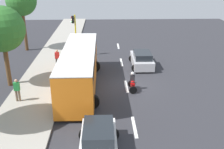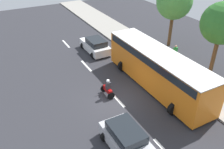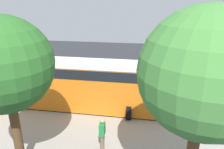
{
  "view_description": "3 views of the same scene",
  "coord_description": "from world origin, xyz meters",
  "px_view_note": "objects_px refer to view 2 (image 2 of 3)",
  "views": [
    {
      "loc": [
        1.86,
        20.12,
        9.18
      ],
      "look_at": [
        1.19,
        0.53,
        1.29
      ],
      "focal_mm": 43.36,
      "sensor_mm": 36.0,
      "label": 1
    },
    {
      "loc": [
        -7.39,
        -12.89,
        11.15
      ],
      "look_at": [
        0.65,
        1.95,
        0.98
      ],
      "focal_mm": 37.99,
      "sensor_mm": 36.0,
      "label": 2
    },
    {
      "loc": [
        15.92,
        4.38,
        6.82
      ],
      "look_at": [
        0.53,
        1.75,
        1.32
      ],
      "focal_mm": 33.15,
      "sensor_mm": 36.0,
      "label": 3
    }
  ],
  "objects_px": {
    "motorcycle": "(108,89)",
    "street_tree_south": "(174,2)",
    "city_bus": "(157,67)",
    "car_silver": "(128,141)",
    "pedestrian_near_signal": "(223,95)",
    "car_white": "(95,46)",
    "pedestrian_by_tree": "(175,53)",
    "street_tree_north": "(222,24)"
  },
  "relations": [
    {
      "from": "motorcycle",
      "to": "street_tree_south",
      "type": "bearing_deg",
      "value": 26.37
    },
    {
      "from": "city_bus",
      "to": "street_tree_south",
      "type": "xyz_separation_m",
      "value": [
        6.45,
        5.97,
        3.09
      ]
    },
    {
      "from": "car_silver",
      "to": "motorcycle",
      "type": "relative_size",
      "value": 2.75
    },
    {
      "from": "car_silver",
      "to": "city_bus",
      "type": "relative_size",
      "value": 0.38
    },
    {
      "from": "city_bus",
      "to": "pedestrian_near_signal",
      "type": "relative_size",
      "value": 6.51
    },
    {
      "from": "car_white",
      "to": "city_bus",
      "type": "xyz_separation_m",
      "value": [
        1.6,
        -8.48,
        1.13
      ]
    },
    {
      "from": "city_bus",
      "to": "street_tree_south",
      "type": "height_order",
      "value": "street_tree_south"
    },
    {
      "from": "car_silver",
      "to": "pedestrian_by_tree",
      "type": "distance_m",
      "value": 12.3
    },
    {
      "from": "motorcycle",
      "to": "street_tree_north",
      "type": "height_order",
      "value": "street_tree_north"
    },
    {
      "from": "pedestrian_near_signal",
      "to": "pedestrian_by_tree",
      "type": "bearing_deg",
      "value": 76.11
    },
    {
      "from": "car_white",
      "to": "car_silver",
      "type": "bearing_deg",
      "value": -107.08
    },
    {
      "from": "pedestrian_by_tree",
      "to": "street_tree_south",
      "type": "xyz_separation_m",
      "value": [
        2.21,
        3.42,
        3.88
      ]
    },
    {
      "from": "city_bus",
      "to": "pedestrian_by_tree",
      "type": "bearing_deg",
      "value": 31.02
    },
    {
      "from": "pedestrian_by_tree",
      "to": "car_white",
      "type": "bearing_deg",
      "value": 134.55
    },
    {
      "from": "car_silver",
      "to": "street_tree_north",
      "type": "distance_m",
      "value": 12.84
    },
    {
      "from": "car_white",
      "to": "street_tree_south",
      "type": "relative_size",
      "value": 0.61
    },
    {
      "from": "car_white",
      "to": "pedestrian_by_tree",
      "type": "xyz_separation_m",
      "value": [
        5.83,
        -5.93,
        0.35
      ]
    },
    {
      "from": "motorcycle",
      "to": "pedestrian_by_tree",
      "type": "relative_size",
      "value": 0.91
    },
    {
      "from": "city_bus",
      "to": "pedestrian_near_signal",
      "type": "xyz_separation_m",
      "value": [
        2.49,
        -4.52,
        -0.79
      ]
    },
    {
      "from": "pedestrian_near_signal",
      "to": "city_bus",
      "type": "bearing_deg",
      "value": 118.84
    },
    {
      "from": "pedestrian_near_signal",
      "to": "street_tree_north",
      "type": "height_order",
      "value": "street_tree_north"
    },
    {
      "from": "pedestrian_near_signal",
      "to": "motorcycle",
      "type": "bearing_deg",
      "value": 141.83
    },
    {
      "from": "street_tree_north",
      "to": "pedestrian_by_tree",
      "type": "bearing_deg",
      "value": 116.83
    },
    {
      "from": "pedestrian_near_signal",
      "to": "car_white",
      "type": "bearing_deg",
      "value": 107.45
    },
    {
      "from": "city_bus",
      "to": "pedestrian_near_signal",
      "type": "height_order",
      "value": "city_bus"
    },
    {
      "from": "city_bus",
      "to": "pedestrian_near_signal",
      "type": "distance_m",
      "value": 5.22
    },
    {
      "from": "car_white",
      "to": "city_bus",
      "type": "distance_m",
      "value": 8.7
    },
    {
      "from": "pedestrian_near_signal",
      "to": "pedestrian_by_tree",
      "type": "relative_size",
      "value": 1.0
    },
    {
      "from": "city_bus",
      "to": "street_tree_south",
      "type": "bearing_deg",
      "value": 42.77
    },
    {
      "from": "car_silver",
      "to": "street_tree_north",
      "type": "bearing_deg",
      "value": 19.75
    },
    {
      "from": "pedestrian_by_tree",
      "to": "street_tree_south",
      "type": "relative_size",
      "value": 0.25
    },
    {
      "from": "motorcycle",
      "to": "street_tree_south",
      "type": "relative_size",
      "value": 0.22
    },
    {
      "from": "car_white",
      "to": "pedestrian_near_signal",
      "type": "distance_m",
      "value": 13.63
    },
    {
      "from": "car_white",
      "to": "street_tree_south",
      "type": "bearing_deg",
      "value": -17.3
    },
    {
      "from": "car_silver",
      "to": "city_bus",
      "type": "distance_m",
      "value": 7.47
    },
    {
      "from": "motorcycle",
      "to": "street_tree_north",
      "type": "xyz_separation_m",
      "value": [
        10.0,
        -1.32,
        4.03
      ]
    },
    {
      "from": "pedestrian_by_tree",
      "to": "street_tree_north",
      "type": "xyz_separation_m",
      "value": [
        1.6,
        -3.17,
        3.61
      ]
    },
    {
      "from": "car_silver",
      "to": "motorcycle",
      "type": "bearing_deg",
      "value": 74.65
    },
    {
      "from": "pedestrian_near_signal",
      "to": "street_tree_south",
      "type": "relative_size",
      "value": 0.25
    },
    {
      "from": "street_tree_north",
      "to": "street_tree_south",
      "type": "height_order",
      "value": "street_tree_south"
    },
    {
      "from": "city_bus",
      "to": "motorcycle",
      "type": "bearing_deg",
      "value": 170.36
    },
    {
      "from": "motorcycle",
      "to": "pedestrian_near_signal",
      "type": "bearing_deg",
      "value": -38.17
    }
  ]
}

